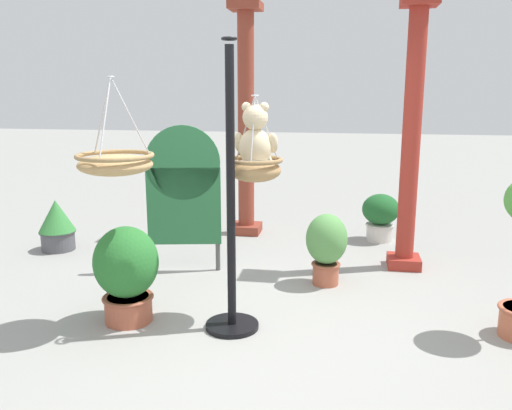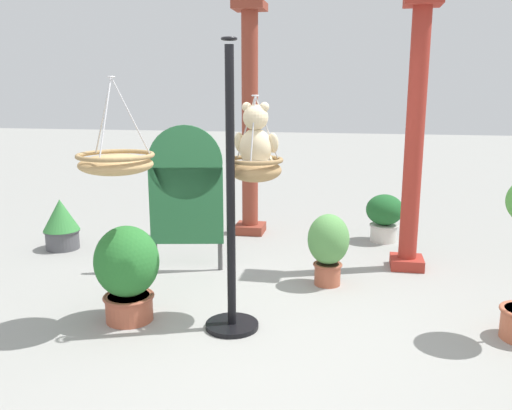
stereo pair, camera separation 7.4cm
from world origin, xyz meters
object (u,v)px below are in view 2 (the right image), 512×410
(potted_plant_fern_front, at_px, (328,245))
(potted_plant_tall_leafy, at_px, (127,270))
(greenhouse_pillar_left, at_px, (414,143))
(hanging_basket_left_high, at_px, (116,163))
(hanging_basket_with_teddy, at_px, (255,168))
(potted_plant_flowering_red, at_px, (384,215))
(display_sign_board, at_px, (186,187))
(teddy_bear, at_px, (256,140))
(potted_plant_small_succulent, at_px, (61,224))
(greenhouse_pillar_right, at_px, (250,126))
(display_pole_central, at_px, (231,246))

(potted_plant_fern_front, relative_size, potted_plant_tall_leafy, 0.88)
(greenhouse_pillar_left, bearing_deg, hanging_basket_left_high, -141.18)
(hanging_basket_with_teddy, relative_size, potted_plant_fern_front, 0.96)
(greenhouse_pillar_left, xyz_separation_m, potted_plant_flowering_red, (-0.21, 1.03, -1.03))
(hanging_basket_with_teddy, height_order, display_sign_board, hanging_basket_with_teddy)
(teddy_bear, distance_m, potted_plant_tall_leafy, 1.54)
(hanging_basket_left_high, distance_m, potted_plant_small_succulent, 2.76)
(greenhouse_pillar_right, bearing_deg, display_sign_board, -102.61)
(display_pole_central, relative_size, potted_plant_small_succulent, 3.70)
(hanging_basket_with_teddy, xyz_separation_m, hanging_basket_left_high, (-1.04, -0.39, 0.07))
(potted_plant_fern_front, distance_m, potted_plant_small_succulent, 3.35)
(teddy_bear, xyz_separation_m, hanging_basket_left_high, (-1.04, -0.41, -0.16))
(potted_plant_fern_front, bearing_deg, hanging_basket_left_high, -141.39)
(potted_plant_fern_front, height_order, display_sign_board, display_sign_board)
(display_pole_central, relative_size, potted_plant_flowering_red, 3.76)
(hanging_basket_left_high, bearing_deg, teddy_bear, 21.59)
(hanging_basket_with_teddy, relative_size, potted_plant_tall_leafy, 0.85)
(hanging_basket_with_teddy, height_order, greenhouse_pillar_left, greenhouse_pillar_left)
(display_pole_central, xyz_separation_m, potted_plant_fern_front, (0.72, 1.15, -0.29))
(hanging_basket_left_high, relative_size, greenhouse_pillar_right, 0.25)
(potted_plant_flowering_red, xyz_separation_m, potted_plant_tall_leafy, (-2.25, -2.88, 0.10))
(teddy_bear, bearing_deg, display_sign_board, 132.40)
(greenhouse_pillar_left, bearing_deg, potted_plant_tall_leafy, -143.00)
(hanging_basket_with_teddy, relative_size, display_sign_board, 0.45)
(potted_plant_flowering_red, bearing_deg, potted_plant_fern_front, -110.11)
(potted_plant_tall_leafy, bearing_deg, potted_plant_flowering_red, 52.07)
(potted_plant_flowering_red, bearing_deg, hanging_basket_left_high, -126.71)
(display_pole_central, height_order, potted_plant_small_succulent, display_pole_central)
(hanging_basket_with_teddy, distance_m, teddy_bear, 0.23)
(greenhouse_pillar_right, bearing_deg, display_pole_central, -81.66)
(potted_plant_fern_front, height_order, potted_plant_flowering_red, potted_plant_fern_front)
(greenhouse_pillar_right, relative_size, display_sign_board, 1.91)
(potted_plant_flowering_red, bearing_deg, potted_plant_small_succulent, -164.60)
(hanging_basket_with_teddy, height_order, potted_plant_flowering_red, hanging_basket_with_teddy)
(teddy_bear, bearing_deg, display_pole_central, -118.65)
(hanging_basket_left_high, bearing_deg, potted_plant_small_succulent, 131.07)
(display_pole_central, xyz_separation_m, potted_plant_small_succulent, (-2.57, 1.79, -0.39))
(greenhouse_pillar_left, xyz_separation_m, potted_plant_tall_leafy, (-2.45, -1.85, -0.93))
(potted_plant_flowering_red, distance_m, potted_plant_tall_leafy, 3.66)
(greenhouse_pillar_right, distance_m, potted_plant_fern_front, 2.38)
(hanging_basket_with_teddy, xyz_separation_m, display_sign_board, (-0.95, 1.07, -0.38))
(hanging_basket_left_high, bearing_deg, potted_plant_tall_leafy, 94.11)
(greenhouse_pillar_left, distance_m, potted_plant_small_succulent, 4.26)
(potted_plant_tall_leafy, height_order, potted_plant_small_succulent, potted_plant_tall_leafy)
(hanging_basket_left_high, distance_m, display_sign_board, 1.52)
(potted_plant_small_succulent, bearing_deg, display_sign_board, -14.98)
(hanging_basket_with_teddy, xyz_separation_m, potted_plant_flowering_red, (1.20, 2.62, -0.96))
(potted_plant_fern_front, distance_m, potted_plant_tall_leafy, 2.00)
(teddy_bear, xyz_separation_m, greenhouse_pillar_right, (-0.58, 2.68, -0.08))
(potted_plant_flowering_red, bearing_deg, teddy_bear, -114.84)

